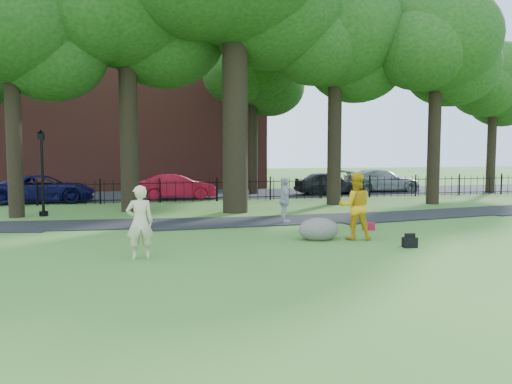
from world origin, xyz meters
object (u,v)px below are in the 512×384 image
object	(u,v)px
man	(355,206)
red_sedan	(177,187)
lamppost	(42,174)
woman	(140,222)
boulder	(319,228)

from	to	relation	value
man	red_sedan	world-z (taller)	man
lamppost	red_sedan	bearing A→B (deg)	53.98
woman	boulder	size ratio (longest dim) A/B	1.48
woman	man	world-z (taller)	man
boulder	man	bearing A→B (deg)	-13.83
boulder	lamppost	xyz separation A→B (m)	(-9.11, 7.95, 1.39)
man	red_sedan	xyz separation A→B (m)	(-4.19, 14.05, -0.32)
man	lamppost	distance (m)	13.11
red_sedan	woman	bearing A→B (deg)	170.05
boulder	woman	bearing A→B (deg)	-164.81
boulder	lamppost	distance (m)	12.17
woman	lamppost	world-z (taller)	lamppost
woman	lamppost	bearing A→B (deg)	-72.84
red_sedan	man	bearing A→B (deg)	-165.04
man	red_sedan	bearing A→B (deg)	-58.57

